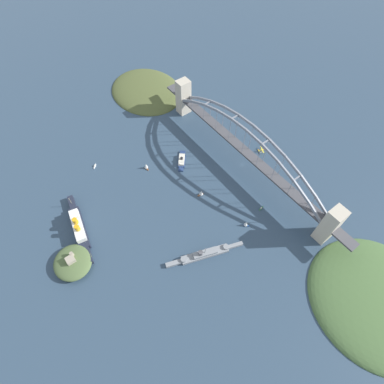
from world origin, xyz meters
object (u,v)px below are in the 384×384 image
Objects in this scene: seaplane_taxiing_near_bridge at (261,150)px; small_boat_4 at (261,208)px; ocean_liner at (79,227)px; small_boat_2 at (95,166)px; small_boat_1 at (201,193)px; fort_island_mid_harbor at (73,262)px; naval_cruiser at (204,254)px; small_boat_3 at (146,166)px; small_boat_0 at (246,224)px; harbor_arch_bridge at (245,150)px; harbor_ferry_steamer at (182,160)px.

seaplane_taxiing_near_bridge is 1.58× the size of small_boat_4.
small_boat_2 is at bearing -36.68° from ocean_liner.
small_boat_4 is (-98.76, -175.78, -5.01)m from ocean_liner.
seaplane_taxiing_near_bridge is at bearing -86.39° from small_boat_1.
ocean_liner is 38.93m from fort_island_mid_harbor.
naval_cruiser is 1.98× the size of fort_island_mid_harbor.
small_boat_3 reaches higher than small_boat_2.
small_boat_4 is at bearing -119.33° from ocean_liner.
small_boat_3 is (133.82, 43.74, 0.37)m from small_boat_0.
ocean_liner is at bearing 79.52° from harbor_arch_bridge.
harbor_arch_bridge is 27.73× the size of seaplane_taxiing_near_bridge.
harbor_arch_bridge reaches higher than small_boat_3.
small_boat_0 reaches higher than harbor_ferry_steamer.
harbor_ferry_steamer is 172.69m from fort_island_mid_harbor.
ocean_liner is 2.97× the size of harbor_ferry_steamer.
naval_cruiser is 9.72× the size of small_boat_1.
harbor_ferry_steamer is at bearing -112.69° from small_boat_3.
small_boat_1 is 78.41m from small_boat_3.
harbor_ferry_steamer is 4.48× the size of small_boat_2.
small_boat_3 is at bearing -73.82° from ocean_liner.
harbor_ferry_steamer is at bearing 1.01° from small_boat_0.
naval_cruiser is 128.89m from harbor_ferry_steamer.
fort_island_mid_harbor is 3.57× the size of seaplane_taxiing_near_bridge.
fort_island_mid_harbor is 127.73m from small_boat_2.
harbor_ferry_steamer is 3.75× the size of small_boat_0.
naval_cruiser reaches higher than seaplane_taxiing_near_bridge.
small_boat_1 is 1.24× the size of small_boat_2.
fort_island_mid_harbor reaches higher than harbor_ferry_steamer.
fort_island_mid_harbor is 4.52× the size of small_boat_3.
ocean_liner is at bearing 40.78° from naval_cruiser.
harbor_arch_bridge is at bearing 92.44° from seaplane_taxiing_near_bridge.
seaplane_taxiing_near_bridge is at bearing -87.56° from harbor_arch_bridge.
naval_cruiser is 162.64m from seaplane_taxiing_near_bridge.
ocean_liner is 180.02m from small_boat_0.
harbor_arch_bridge is 42.78m from seaplane_taxiing_near_bridge.
small_boat_4 is (5.08, -28.75, -2.90)m from small_boat_0.
small_boat_1 is (61.26, 14.02, 0.12)m from small_boat_0.
small_boat_3 is (133.76, -13.79, 1.30)m from naval_cruiser.
ocean_liner reaches higher than small_boat_4.
harbor_ferry_steamer is 109.07m from small_boat_2.
small_boat_3 reaches higher than small_boat_1.
harbor_arch_bridge is at bearing -91.33° from fort_island_mid_harbor.
fort_island_mid_harbor is 208.48m from small_boat_4.
small_boat_2 is (71.17, -53.02, -5.10)m from ocean_liner.
small_boat_4 is at bearing -108.60° from fort_island_mid_harbor.
ocean_liner is at bearing 72.25° from small_boat_1.
naval_cruiser is 178.74m from small_boat_2.
harbor_arch_bridge is at bearing -124.16° from small_boat_3.
seaplane_taxiing_near_bridge is at bearing -44.45° from small_boat_4.
small_boat_2 is at bearing 54.02° from harbor_arch_bridge.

